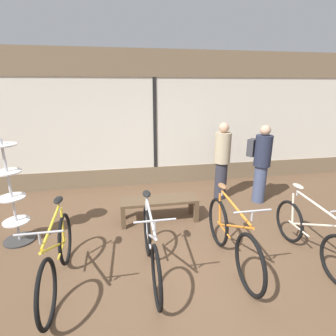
{
  "coord_description": "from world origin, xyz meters",
  "views": [
    {
      "loc": [
        -0.85,
        -3.05,
        2.41
      ],
      "look_at": [
        0.0,
        1.5,
        0.95
      ],
      "focal_mm": 28.0,
      "sensor_mm": 36.0,
      "label": 1
    }
  ],
  "objects_px": {
    "bicycle_far_left": "(57,258)",
    "accessory_rack": "(13,201)",
    "bicycle_right": "(231,238)",
    "customer_by_window": "(261,162)",
    "bicycle_left": "(151,247)",
    "bicycle_far_right": "(311,235)",
    "customer_near_rack": "(222,160)",
    "display_bench": "(159,203)"
  },
  "relations": [
    {
      "from": "bicycle_far_left",
      "to": "accessory_rack",
      "type": "distance_m",
      "value": 1.49
    },
    {
      "from": "bicycle_right",
      "to": "customer_by_window",
      "type": "distance_m",
      "value": 2.4
    },
    {
      "from": "bicycle_far_left",
      "to": "customer_by_window",
      "type": "relative_size",
      "value": 1.05
    },
    {
      "from": "bicycle_left",
      "to": "accessory_rack",
      "type": "height_order",
      "value": "accessory_rack"
    },
    {
      "from": "bicycle_right",
      "to": "bicycle_far_right",
      "type": "relative_size",
      "value": 1.05
    },
    {
      "from": "bicycle_far_left",
      "to": "bicycle_right",
      "type": "relative_size",
      "value": 0.97
    },
    {
      "from": "bicycle_far_left",
      "to": "accessory_rack",
      "type": "xyz_separation_m",
      "value": [
        -0.86,
        1.18,
        0.3
      ]
    },
    {
      "from": "bicycle_right",
      "to": "customer_near_rack",
      "type": "relative_size",
      "value": 1.06
    },
    {
      "from": "display_bench",
      "to": "customer_by_window",
      "type": "distance_m",
      "value": 2.34
    },
    {
      "from": "customer_by_window",
      "to": "bicycle_right",
      "type": "bearing_deg",
      "value": -127.61
    },
    {
      "from": "accessory_rack",
      "to": "display_bench",
      "type": "bearing_deg",
      "value": 6.12
    },
    {
      "from": "display_bench",
      "to": "customer_near_rack",
      "type": "relative_size",
      "value": 0.83
    },
    {
      "from": "bicycle_left",
      "to": "customer_near_rack",
      "type": "relative_size",
      "value": 1.01
    },
    {
      "from": "customer_near_rack",
      "to": "bicycle_left",
      "type": "bearing_deg",
      "value": -129.59
    },
    {
      "from": "bicycle_right",
      "to": "display_bench",
      "type": "distance_m",
      "value": 1.62
    },
    {
      "from": "customer_by_window",
      "to": "bicycle_left",
      "type": "bearing_deg",
      "value": -143.67
    },
    {
      "from": "bicycle_far_left",
      "to": "customer_near_rack",
      "type": "height_order",
      "value": "customer_near_rack"
    },
    {
      "from": "bicycle_right",
      "to": "accessory_rack",
      "type": "height_order",
      "value": "accessory_rack"
    },
    {
      "from": "bicycle_left",
      "to": "display_bench",
      "type": "relative_size",
      "value": 1.22
    },
    {
      "from": "display_bench",
      "to": "bicycle_far_left",
      "type": "bearing_deg",
      "value": -135.95
    },
    {
      "from": "bicycle_far_right",
      "to": "accessory_rack",
      "type": "xyz_separation_m",
      "value": [
        -4.29,
        1.26,
        0.32
      ]
    },
    {
      "from": "bicycle_far_left",
      "to": "bicycle_left",
      "type": "distance_m",
      "value": 1.15
    },
    {
      "from": "bicycle_far_right",
      "to": "customer_by_window",
      "type": "relative_size",
      "value": 1.02
    },
    {
      "from": "bicycle_far_left",
      "to": "bicycle_right",
      "type": "xyz_separation_m",
      "value": [
        2.27,
        0.02,
        0.01
      ]
    },
    {
      "from": "bicycle_left",
      "to": "customer_by_window",
      "type": "distance_m",
      "value": 3.21
    },
    {
      "from": "bicycle_right",
      "to": "accessory_rack",
      "type": "distance_m",
      "value": 3.35
    },
    {
      "from": "bicycle_far_right",
      "to": "display_bench",
      "type": "height_order",
      "value": "bicycle_far_right"
    },
    {
      "from": "customer_near_rack",
      "to": "bicycle_far_right",
      "type": "bearing_deg",
      "value": -78.72
    },
    {
      "from": "bicycle_far_right",
      "to": "display_bench",
      "type": "bearing_deg",
      "value": 142.25
    },
    {
      "from": "bicycle_left",
      "to": "customer_by_window",
      "type": "bearing_deg",
      "value": 36.33
    },
    {
      "from": "bicycle_far_left",
      "to": "customer_near_rack",
      "type": "xyz_separation_m",
      "value": [
        2.97,
        2.21,
        0.49
      ]
    },
    {
      "from": "bicycle_far_right",
      "to": "customer_by_window",
      "type": "bearing_deg",
      "value": 82.1
    },
    {
      "from": "bicycle_left",
      "to": "bicycle_far_right",
      "type": "distance_m",
      "value": 2.28
    },
    {
      "from": "bicycle_far_left",
      "to": "bicycle_far_right",
      "type": "bearing_deg",
      "value": -1.43
    },
    {
      "from": "bicycle_far_left",
      "to": "display_bench",
      "type": "relative_size",
      "value": 1.24
    },
    {
      "from": "accessory_rack",
      "to": "customer_by_window",
      "type": "distance_m",
      "value": 4.62
    },
    {
      "from": "customer_near_rack",
      "to": "accessory_rack",
      "type": "bearing_deg",
      "value": -164.93
    },
    {
      "from": "bicycle_left",
      "to": "bicycle_far_right",
      "type": "height_order",
      "value": "bicycle_left"
    },
    {
      "from": "customer_near_rack",
      "to": "customer_by_window",
      "type": "height_order",
      "value": "customer_near_rack"
    },
    {
      "from": "accessory_rack",
      "to": "display_bench",
      "type": "height_order",
      "value": "accessory_rack"
    },
    {
      "from": "bicycle_far_left",
      "to": "bicycle_far_right",
      "type": "xyz_separation_m",
      "value": [
        3.43,
        -0.09,
        -0.02
      ]
    },
    {
      "from": "bicycle_left",
      "to": "bicycle_right",
      "type": "height_order",
      "value": "bicycle_right"
    }
  ]
}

